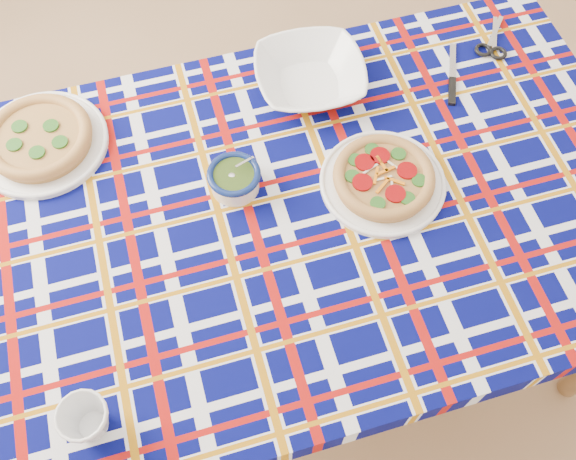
# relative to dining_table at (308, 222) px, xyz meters

# --- Properties ---
(floor) EXTENTS (4.00, 4.00, 0.00)m
(floor) POSITION_rel_dining_table_xyz_m (0.09, 0.34, -0.63)
(floor) COLOR #8E6A49
(floor) RESTS_ON ground
(dining_table) EXTENTS (1.72, 1.41, 0.70)m
(dining_table) POSITION_rel_dining_table_xyz_m (0.00, 0.00, 0.00)
(dining_table) COLOR brown
(dining_table) RESTS_ON floor
(tablecloth) EXTENTS (1.76, 1.45, 0.10)m
(tablecloth) POSITION_rel_dining_table_xyz_m (0.00, -0.00, 0.02)
(tablecloth) COLOR #04074D
(tablecloth) RESTS_ON dining_table
(main_focaccia_plate) EXTENTS (0.33, 0.33, 0.05)m
(main_focaccia_plate) POSITION_rel_dining_table_xyz_m (0.15, 0.07, 0.10)
(main_focaccia_plate) COLOR #A9753C
(main_focaccia_plate) RESTS_ON tablecloth
(pesto_bowl) EXTENTS (0.14, 0.14, 0.07)m
(pesto_bowl) POSITION_rel_dining_table_xyz_m (-0.16, 0.03, 0.11)
(pesto_bowl) COLOR #21350E
(pesto_bowl) RESTS_ON tablecloth
(serving_bowl) EXTENTS (0.32, 0.32, 0.06)m
(serving_bowl) POSITION_rel_dining_table_xyz_m (-0.03, 0.33, 0.10)
(serving_bowl) COLOR white
(serving_bowl) RESTS_ON tablecloth
(second_focaccia_plate) EXTENTS (0.37, 0.37, 0.05)m
(second_focaccia_plate) POSITION_rel_dining_table_xyz_m (-0.61, 0.10, 0.10)
(second_focaccia_plate) COLOR #A9753C
(second_focaccia_plate) RESTS_ON tablecloth
(mug) EXTENTS (0.11, 0.11, 0.08)m
(mug) POSITION_rel_dining_table_xyz_m (-0.35, -0.49, 0.11)
(mug) COLOR white
(mug) RESTS_ON tablecloth
(table_knife) EXTENTS (0.03, 0.21, 0.01)m
(table_knife) POSITION_rel_dining_table_xyz_m (0.32, 0.43, 0.08)
(table_knife) COLOR silver
(table_knife) RESTS_ON tablecloth
(kitchen_scissors) EXTENTS (0.12, 0.19, 0.01)m
(kitchen_scissors) POSITION_rel_dining_table_xyz_m (0.42, 0.54, 0.08)
(kitchen_scissors) COLOR silver
(kitchen_scissors) RESTS_ON tablecloth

